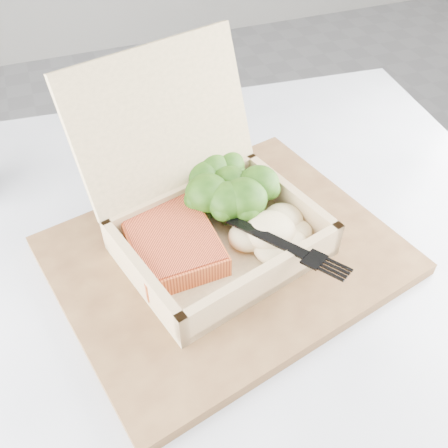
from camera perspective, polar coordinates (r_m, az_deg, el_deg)
name	(u,v)px	position (r m, az deg, el deg)	size (l,w,h in m)	color
floor	(348,350)	(1.42, 14.00, -13.80)	(4.00, 4.00, 0.00)	#96969B
cafe_table	(213,394)	(0.70, -1.29, -18.84)	(0.93, 0.93, 0.75)	black
serving_tray	(226,255)	(0.57, 0.22, -3.60)	(0.36, 0.29, 0.02)	brown
takeout_container	(202,202)	(0.55, -2.53, 2.52)	(0.26, 0.27, 0.19)	tan
salmon_fillet	(172,241)	(0.54, -6.02, -1.99)	(0.09, 0.12, 0.02)	#D46229
broccoli_pile	(230,188)	(0.59, 0.66, 4.15)	(0.12, 0.12, 0.04)	#346616
mashed_potatoes	(270,231)	(0.55, 5.27, -0.78)	(0.09, 0.08, 0.03)	beige
plastic_fork	(245,225)	(0.54, 2.43, -0.08)	(0.10, 0.15, 0.02)	black
receipt	(182,160)	(0.71, -4.82, 7.29)	(0.07, 0.14, 0.00)	white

